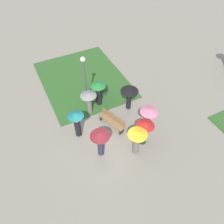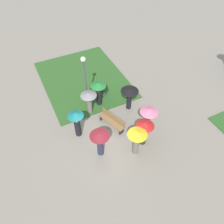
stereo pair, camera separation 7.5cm
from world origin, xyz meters
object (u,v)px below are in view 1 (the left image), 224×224
Objects in this scene: park_bench at (112,120)px; trash_bin at (103,90)px; crowd_person_red at (145,129)px; crowd_person_grey at (89,99)px; crowd_person_green at (98,90)px; crowd_person_maroon at (100,140)px; lamp_post at (85,75)px; crowd_person_black at (129,93)px; crowd_person_pink at (149,114)px; crowd_person_teal at (77,121)px; crowd_person_yellow at (137,138)px.

park_bench is 2.98m from trash_bin.
crowd_person_red is 4.13m from crowd_person_grey.
crowd_person_maroon is at bearing 135.56° from crowd_person_green.
crowd_person_black is (1.71, 2.34, -1.15)m from lamp_post.
crowd_person_pink is at bearing -174.91° from crowd_person_green.
lamp_post is 2.10× the size of crowd_person_grey.
crowd_person_grey reaches higher than park_bench.
crowd_person_red is 1.04× the size of crowd_person_grey.
crowd_person_teal is 3.64m from crowd_person_yellow.
park_bench is 2.12m from crowd_person_black.
trash_bin is at bearing 1.67° from crowd_person_yellow.
crowd_person_green is (-4.16, -0.98, 0.00)m from crowd_person_red.
park_bench is 2.32m from crowd_person_green.
crowd_person_maroon is 1.05× the size of crowd_person_grey.
crowd_person_grey is 0.95× the size of crowd_person_yellow.
crowd_person_black is at bearing 53.90° from lamp_post.
crowd_person_maroon is at bearing 71.89° from crowd_person_yellow.
crowd_person_maroon reaches higher than trash_bin.
crowd_person_pink is 3.93m from crowd_person_grey.
crowd_person_yellow reaches higher than crowd_person_black.
crowd_person_green reaches higher than crowd_person_pink.
trash_bin is at bearing 11.93° from crowd_person_pink.
crowd_person_pink is at bearing -103.02° from crowd_person_teal.
crowd_person_yellow is (2.66, 2.48, 0.03)m from crowd_person_teal.
crowd_person_teal is (-1.86, -0.66, -0.04)m from crowd_person_maroon.
crowd_person_black is at bearing 72.97° from crowd_person_maroon.
crowd_person_pink is (4.16, 1.09, 0.98)m from trash_bin.
crowd_person_maroon is 4.05m from crowd_person_green.
lamp_post reaches higher than crowd_person_pink.
crowd_person_grey is at bearing -173.26° from park_bench.
crowd_person_yellow is at bearing 11.46° from crowd_person_maroon.
trash_bin is 0.48× the size of crowd_person_green.
crowd_person_maroon is 1.00× the size of crowd_person_yellow.
crowd_person_red is 0.83m from crowd_person_yellow.
crowd_person_black reaches higher than trash_bin.
trash_bin is at bearing 146.96° from park_bench.
crowd_person_red is at bearing 7.28° from park_bench.
crowd_person_teal is (2.35, -1.56, -1.18)m from lamp_post.
crowd_person_black is (-2.93, 0.68, 0.01)m from crowd_person_red.
crowd_person_grey reaches higher than trash_bin.
crowd_person_red is at bearing -117.06° from crowd_person_teal.
crowd_person_teal reaches higher than crowd_person_black.
crowd_person_grey is at bearing -12.44° from lamp_post.
park_bench is at bearing 125.22° from crowd_person_red.
crowd_person_teal is (1.88, -2.24, -0.03)m from crowd_person_green.
crowd_person_teal reaches higher than crowd_person_green.
crowd_person_red reaches higher than crowd_person_black.
crowd_person_pink is 1.00× the size of crowd_person_red.
crowd_person_maroon is 4.09m from crowd_person_black.
crowd_person_black is at bearing -72.33° from crowd_person_teal.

